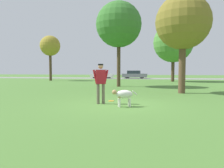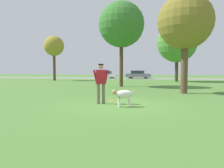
{
  "view_description": "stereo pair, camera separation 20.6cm",
  "coord_description": "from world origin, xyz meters",
  "px_view_note": "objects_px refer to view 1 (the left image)",
  "views": [
    {
      "loc": [
        1.49,
        -9.19,
        1.48
      ],
      "look_at": [
        -0.19,
        -0.19,
        0.9
      ],
      "focal_mm": 35.0,
      "sensor_mm": 36.0,
      "label": 1
    },
    {
      "loc": [
        1.7,
        -9.15,
        1.48
      ],
      "look_at": [
        -0.19,
        -0.19,
        0.9
      ],
      "focal_mm": 35.0,
      "sensor_mm": 36.0,
      "label": 2
    }
  ],
  "objects_px": {
    "tree_near_right": "(183,23)",
    "parked_car_grey": "(135,75)",
    "frisbee": "(111,101)",
    "tree_far_right": "(173,43)",
    "tree_far_left": "(50,46)",
    "person": "(101,80)",
    "tree_mid_center": "(119,25)",
    "dog": "(123,95)",
    "parked_car_white": "(102,75)"
  },
  "relations": [
    {
      "from": "person",
      "to": "tree_far_left",
      "type": "relative_size",
      "value": 0.28
    },
    {
      "from": "person",
      "to": "tree_far_right",
      "type": "distance_m",
      "value": 21.04
    },
    {
      "from": "parked_car_white",
      "to": "person",
      "type": "bearing_deg",
      "value": -76.77
    },
    {
      "from": "frisbee",
      "to": "parked_car_white",
      "type": "xyz_separation_m",
      "value": [
        -7.22,
        28.7,
        0.65
      ]
    },
    {
      "from": "tree_far_left",
      "to": "tree_far_right",
      "type": "bearing_deg",
      "value": 1.73
    },
    {
      "from": "tree_near_right",
      "to": "parked_car_white",
      "type": "xyz_separation_m",
      "value": [
        -11.01,
        24.32,
        -3.83
      ]
    },
    {
      "from": "tree_near_right",
      "to": "tree_far_left",
      "type": "relative_size",
      "value": 0.99
    },
    {
      "from": "frisbee",
      "to": "tree_mid_center",
      "type": "relative_size",
      "value": 0.04
    },
    {
      "from": "parked_car_white",
      "to": "dog",
      "type": "bearing_deg",
      "value": -75.09
    },
    {
      "from": "dog",
      "to": "tree_far_left",
      "type": "height_order",
      "value": "tree_far_left"
    },
    {
      "from": "dog",
      "to": "tree_near_right",
      "type": "distance_m",
      "value": 7.74
    },
    {
      "from": "tree_far_left",
      "to": "parked_car_white",
      "type": "bearing_deg",
      "value": 62.98
    },
    {
      "from": "frisbee",
      "to": "parked_car_grey",
      "type": "height_order",
      "value": "parked_car_grey"
    },
    {
      "from": "person",
      "to": "frisbee",
      "type": "relative_size",
      "value": 6.38
    },
    {
      "from": "tree_mid_center",
      "to": "tree_far_right",
      "type": "bearing_deg",
      "value": 60.53
    },
    {
      "from": "tree_near_right",
      "to": "tree_far_right",
      "type": "distance_m",
      "value": 14.83
    },
    {
      "from": "dog",
      "to": "tree_far_right",
      "type": "height_order",
      "value": "tree_far_right"
    },
    {
      "from": "frisbee",
      "to": "tree_far_right",
      "type": "xyz_separation_m",
      "value": [
        4.52,
        19.18,
        5.01
      ]
    },
    {
      "from": "tree_mid_center",
      "to": "tree_far_right",
      "type": "relative_size",
      "value": 1.0
    },
    {
      "from": "tree_mid_center",
      "to": "parked_car_white",
      "type": "bearing_deg",
      "value": 107.53
    },
    {
      "from": "dog",
      "to": "parked_car_white",
      "type": "height_order",
      "value": "parked_car_white"
    },
    {
      "from": "frisbee",
      "to": "tree_far_right",
      "type": "bearing_deg",
      "value": 76.75
    },
    {
      "from": "person",
      "to": "dog",
      "type": "height_order",
      "value": "person"
    },
    {
      "from": "tree_far_right",
      "to": "frisbee",
      "type": "bearing_deg",
      "value": -103.25
    },
    {
      "from": "tree_near_right",
      "to": "tree_mid_center",
      "type": "relative_size",
      "value": 0.83
    },
    {
      "from": "tree_near_right",
      "to": "parked_car_grey",
      "type": "bearing_deg",
      "value": 101.68
    },
    {
      "from": "person",
      "to": "tree_near_right",
      "type": "distance_m",
      "value": 7.52
    },
    {
      "from": "person",
      "to": "parked_car_white",
      "type": "distance_m",
      "value": 30.41
    },
    {
      "from": "frisbee",
      "to": "tree_mid_center",
      "type": "distance_m",
      "value": 10.85
    },
    {
      "from": "parked_car_white",
      "to": "tree_near_right",
      "type": "bearing_deg",
      "value": -65.56
    },
    {
      "from": "frisbee",
      "to": "tree_near_right",
      "type": "distance_m",
      "value": 7.32
    },
    {
      "from": "parked_car_grey",
      "to": "tree_near_right",
      "type": "bearing_deg",
      "value": -76.88
    },
    {
      "from": "person",
      "to": "tree_far_left",
      "type": "distance_m",
      "value": 23.3
    },
    {
      "from": "frisbee",
      "to": "tree_mid_center",
      "type": "xyz_separation_m",
      "value": [
        -1.08,
        9.28,
        5.52
      ]
    },
    {
      "from": "frisbee",
      "to": "tree_far_left",
      "type": "distance_m",
      "value": 22.9
    },
    {
      "from": "frisbee",
      "to": "parked_car_white",
      "type": "distance_m",
      "value": 29.6
    },
    {
      "from": "person",
      "to": "tree_mid_center",
      "type": "height_order",
      "value": "tree_mid_center"
    },
    {
      "from": "frisbee",
      "to": "parked_car_grey",
      "type": "relative_size",
      "value": 0.06
    },
    {
      "from": "dog",
      "to": "tree_mid_center",
      "type": "relative_size",
      "value": 0.13
    },
    {
      "from": "parked_car_grey",
      "to": "tree_mid_center",
      "type": "bearing_deg",
      "value": -88.09
    },
    {
      "from": "person",
      "to": "parked_car_white",
      "type": "bearing_deg",
      "value": 82.21
    },
    {
      "from": "person",
      "to": "tree_mid_center",
      "type": "xyz_separation_m",
      "value": [
        -0.79,
        10.19,
        4.48
      ]
    },
    {
      "from": "tree_far_left",
      "to": "parked_car_grey",
      "type": "distance_m",
      "value": 15.55
    },
    {
      "from": "frisbee",
      "to": "tree_mid_center",
      "type": "bearing_deg",
      "value": 96.65
    },
    {
      "from": "frisbee",
      "to": "tree_far_left",
      "type": "height_order",
      "value": "tree_far_left"
    },
    {
      "from": "tree_near_right",
      "to": "dog",
      "type": "bearing_deg",
      "value": -116.95
    },
    {
      "from": "tree_near_right",
      "to": "tree_mid_center",
      "type": "bearing_deg",
      "value": 134.89
    },
    {
      "from": "tree_mid_center",
      "to": "parked_car_white",
      "type": "relative_size",
      "value": 1.86
    },
    {
      "from": "frisbee",
      "to": "tree_far_left",
      "type": "relative_size",
      "value": 0.04
    },
    {
      "from": "frisbee",
      "to": "parked_car_grey",
      "type": "distance_m",
      "value": 28.78
    }
  ]
}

